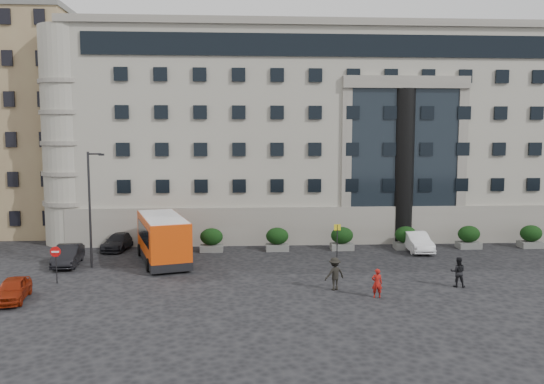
# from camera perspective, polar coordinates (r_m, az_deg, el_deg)

# --- Properties ---
(ground) EXTENTS (120.00, 120.00, 0.00)m
(ground) POSITION_cam_1_polar(r_m,az_deg,el_deg) (34.80, -0.56, -9.03)
(ground) COLOR black
(ground) RESTS_ON ground
(civic_building) EXTENTS (44.00, 24.00, 18.00)m
(civic_building) POSITION_cam_1_polar(r_m,az_deg,el_deg) (56.11, 4.52, 5.89)
(civic_building) COLOR #9F9B8D
(civic_building) RESTS_ON ground
(entrance_column) EXTENTS (1.80, 1.80, 13.00)m
(entrance_column) POSITION_cam_1_polar(r_m,az_deg,el_deg) (46.01, 13.92, 2.64)
(entrance_column) COLOR black
(entrance_column) RESTS_ON ground
(apartment_near) EXTENTS (14.00, 14.00, 20.00)m
(apartment_near) POSITION_cam_1_polar(r_m,az_deg,el_deg) (58.11, -26.14, 6.30)
(apartment_near) COLOR #8C7151
(apartment_near) RESTS_ON ground
(apartment_far) EXTENTS (13.00, 13.00, 22.00)m
(apartment_far) POSITION_cam_1_polar(r_m,az_deg,el_deg) (76.00, -22.99, 6.94)
(apartment_far) COLOR brown
(apartment_far) RESTS_ON ground
(hedge_a) EXTENTS (1.80, 1.26, 1.84)m
(hedge_a) POSITION_cam_1_polar(r_m,az_deg,el_deg) (42.23, -6.52, -5.12)
(hedge_a) COLOR #575754
(hedge_a) RESTS_ON ground
(hedge_b) EXTENTS (1.80, 1.26, 1.84)m
(hedge_b) POSITION_cam_1_polar(r_m,az_deg,el_deg) (42.25, 0.57, -5.08)
(hedge_b) COLOR #575754
(hedge_b) RESTS_ON ground
(hedge_c) EXTENTS (1.80, 1.26, 1.84)m
(hedge_c) POSITION_cam_1_polar(r_m,az_deg,el_deg) (42.91, 7.54, -4.96)
(hedge_c) COLOR #575754
(hedge_c) RESTS_ON ground
(hedge_d) EXTENTS (1.80, 1.26, 1.84)m
(hedge_d) POSITION_cam_1_polar(r_m,az_deg,el_deg) (44.17, 14.20, -4.78)
(hedge_d) COLOR #575754
(hedge_d) RESTS_ON ground
(hedge_e) EXTENTS (1.80, 1.26, 1.84)m
(hedge_e) POSITION_cam_1_polar(r_m,az_deg,el_deg) (45.99, 20.41, -4.55)
(hedge_e) COLOR #575754
(hedge_e) RESTS_ON ground
(hedge_f) EXTENTS (1.80, 1.26, 1.84)m
(hedge_f) POSITION_cam_1_polar(r_m,az_deg,el_deg) (48.31, 26.08, -4.29)
(hedge_f) COLOR #575754
(hedge_f) RESTS_ON ground
(street_lamp) EXTENTS (1.16, 0.18, 8.00)m
(street_lamp) POSITION_cam_1_polar(r_m,az_deg,el_deg) (38.31, -18.94, -1.32)
(street_lamp) COLOR #262628
(street_lamp) RESTS_ON ground
(bus_stop_sign) EXTENTS (0.50, 0.08, 2.52)m
(bus_stop_sign) POSITION_cam_1_polar(r_m,az_deg,el_deg) (39.89, 7.03, -4.60)
(bus_stop_sign) COLOR #262628
(bus_stop_sign) RESTS_ON ground
(no_entry_sign) EXTENTS (0.64, 0.16, 2.32)m
(no_entry_sign) POSITION_cam_1_polar(r_m,az_deg,el_deg) (35.26, -22.24, -6.51)
(no_entry_sign) COLOR #262628
(no_entry_sign) RESTS_ON ground
(minibus) EXTENTS (4.95, 8.44, 3.33)m
(minibus) POSITION_cam_1_polar(r_m,az_deg,el_deg) (39.08, -11.67, -4.75)
(minibus) COLOR #CD3D09
(minibus) RESTS_ON ground
(red_truck) EXTENTS (3.29, 5.86, 2.99)m
(red_truck) POSITION_cam_1_polar(r_m,az_deg,el_deg) (53.27, -20.72, -2.53)
(red_truck) COLOR maroon
(red_truck) RESTS_ON ground
(parked_car_a) EXTENTS (2.04, 3.88, 1.26)m
(parked_car_a) POSITION_cam_1_polar(r_m,az_deg,el_deg) (32.87, -26.13, -9.39)
(parked_car_a) COLOR maroon
(parked_car_a) RESTS_ON ground
(parked_car_b) EXTENTS (1.96, 4.49, 1.43)m
(parked_car_b) POSITION_cam_1_polar(r_m,az_deg,el_deg) (40.12, -21.10, -6.37)
(parked_car_b) COLOR black
(parked_car_b) RESTS_ON ground
(parked_car_c) EXTENTS (2.42, 4.58, 1.27)m
(parked_car_c) POSITION_cam_1_polar(r_m,az_deg,el_deg) (44.50, -16.15, -5.14)
(parked_car_c) COLOR black
(parked_car_c) RESTS_ON ground
(parked_car_d) EXTENTS (2.59, 4.61, 1.22)m
(parked_car_d) POSITION_cam_1_polar(r_m,az_deg,el_deg) (48.41, -17.92, -4.35)
(parked_car_d) COLOR black
(parked_car_d) RESTS_ON ground
(white_taxi) EXTENTS (1.68, 4.66, 1.53)m
(white_taxi) POSITION_cam_1_polar(r_m,az_deg,el_deg) (43.64, 15.26, -5.15)
(white_taxi) COLOR silver
(white_taxi) RESTS_ON ground
(pedestrian_a) EXTENTS (0.62, 0.43, 1.66)m
(pedestrian_a) POSITION_cam_1_polar(r_m,az_deg,el_deg) (30.66, 11.23, -9.59)
(pedestrian_a) COLOR #9E150F
(pedestrian_a) RESTS_ON ground
(pedestrian_b) EXTENTS (1.04, 0.90, 1.82)m
(pedestrian_b) POSITION_cam_1_polar(r_m,az_deg,el_deg) (34.06, 19.37, -8.11)
(pedestrian_b) COLOR black
(pedestrian_b) RESTS_ON ground
(pedestrian_c) EXTENTS (1.44, 1.15, 1.95)m
(pedestrian_c) POSITION_cam_1_polar(r_m,az_deg,el_deg) (31.72, 6.75, -8.72)
(pedestrian_c) COLOR black
(pedestrian_c) RESTS_ON ground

